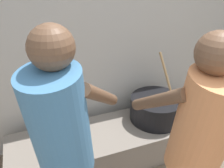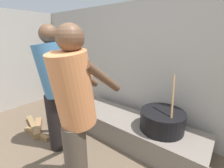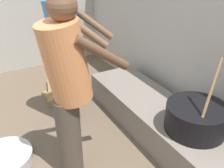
{
  "view_description": "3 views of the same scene",
  "coord_description": "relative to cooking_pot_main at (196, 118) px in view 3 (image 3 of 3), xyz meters",
  "views": [
    {
      "loc": [
        -0.99,
        -0.05,
        1.8
      ],
      "look_at": [
        -0.44,
        1.36,
        1.02
      ],
      "focal_mm": 38.47,
      "sensor_mm": 36.0,
      "label": 1
    },
    {
      "loc": [
        0.76,
        0.02,
        1.45
      ],
      "look_at": [
        -0.01,
        0.98,
        1.06
      ],
      "focal_mm": 24.6,
      "sensor_mm": 36.0,
      "label": 2
    },
    {
      "loc": [
        1.4,
        0.2,
        1.73
      ],
      "look_at": [
        -0.46,
        1.24,
        0.61
      ],
      "focal_mm": 39.85,
      "sensor_mm": 36.0,
      "label": 3
    }
  ],
  "objects": [
    {
      "name": "metal_mixing_bowl",
      "position": [
        -0.77,
        -1.56,
        -0.39
      ],
      "size": [
        0.51,
        0.51,
        0.11
      ],
      "primitive_type": "cylinder",
      "color": "#B7B7BC",
      "rests_on": "ground_plane"
    },
    {
      "name": "cook_in_blue_shirt",
      "position": [
        -1.07,
        -0.77,
        0.45
      ],
      "size": [
        0.66,
        0.71,
        1.58
      ],
      "color": "black",
      "rests_on": "ground_plane"
    },
    {
      "name": "cooking_pot_main",
      "position": [
        0.0,
        0.0,
        0.0
      ],
      "size": [
        0.54,
        0.54,
        0.7
      ],
      "color": "black",
      "rests_on": "hearth_ledge"
    },
    {
      "name": "hearth_ledge",
      "position": [
        -0.46,
        -0.03,
        -0.28
      ],
      "size": [
        2.06,
        0.6,
        0.32
      ],
      "primitive_type": "cube",
      "color": "slate",
      "rests_on": "ground_plane"
    },
    {
      "name": "cook_in_orange_shirt",
      "position": [
        -0.38,
        -1.01,
        0.43
      ],
      "size": [
        0.38,
        0.67,
        1.54
      ],
      "color": "#4C4238",
      "rests_on": "ground_plane"
    },
    {
      "name": "firewood_pile",
      "position": [
        -1.74,
        -0.79,
        -0.41
      ],
      "size": [
        0.84,
        0.34,
        0.09
      ],
      "color": "olive",
      "rests_on": "ground_plane"
    }
  ]
}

